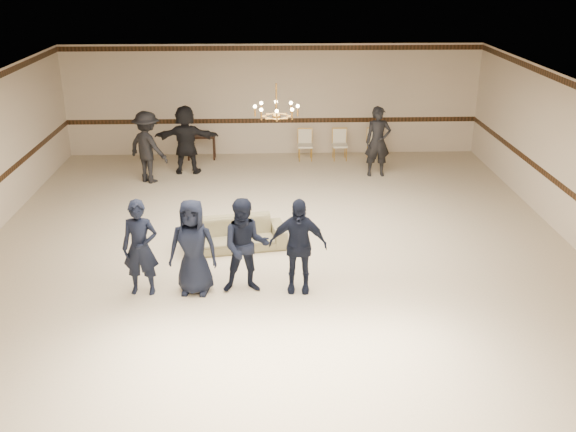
% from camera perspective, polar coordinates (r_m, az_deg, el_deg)
% --- Properties ---
extents(room, '(12.01, 14.01, 3.21)m').
position_cam_1_polar(room, '(12.01, -0.92, 3.40)').
color(room, beige).
rests_on(room, ground).
extents(chair_rail, '(12.00, 0.02, 0.14)m').
position_cam_1_polar(chair_rail, '(18.89, -1.36, 8.54)').
color(chair_rail, '#3B2111').
rests_on(chair_rail, wall_back).
extents(crown_molding, '(12.00, 0.02, 0.14)m').
position_cam_1_polar(crown_molding, '(18.50, -1.42, 14.81)').
color(crown_molding, '#3B2111').
rests_on(crown_molding, wall_back).
extents(chandelier, '(0.94, 0.94, 0.89)m').
position_cam_1_polar(chandelier, '(12.64, -1.05, 10.36)').
color(chandelier, '#B07F38').
rests_on(chandelier, ceiling).
extents(boy_a, '(0.65, 0.45, 1.72)m').
position_cam_1_polar(boy_a, '(11.18, -13.09, -2.80)').
color(boy_a, black).
rests_on(boy_a, floor).
extents(boy_b, '(0.90, 0.64, 1.72)m').
position_cam_1_polar(boy_b, '(11.04, -8.50, -2.77)').
color(boy_b, black).
rests_on(boy_b, floor).
extents(boy_c, '(0.86, 0.68, 1.72)m').
position_cam_1_polar(boy_c, '(10.97, -3.82, -2.72)').
color(boy_c, black).
rests_on(boy_c, floor).
extents(boy_d, '(1.04, 0.51, 1.72)m').
position_cam_1_polar(boy_d, '(10.97, 0.89, -2.66)').
color(boy_d, black).
rests_on(boy_d, floor).
extents(settee, '(2.14, 1.14, 0.59)m').
position_cam_1_polar(settee, '(12.85, -4.80, -1.62)').
color(settee, '#827C56').
rests_on(settee, floor).
extents(adult_left, '(1.38, 1.26, 1.86)m').
position_cam_1_polar(adult_left, '(16.82, -12.45, 6.05)').
color(adult_left, black).
rests_on(adult_left, floor).
extents(adult_mid, '(1.73, 0.56, 1.86)m').
position_cam_1_polar(adult_mid, '(17.35, -9.12, 6.78)').
color(adult_mid, black).
rests_on(adult_mid, floor).
extents(adult_right, '(0.69, 0.47, 1.86)m').
position_cam_1_polar(adult_right, '(17.09, 8.05, 6.61)').
color(adult_right, black).
rests_on(adult_right, floor).
extents(banquet_chair_left, '(0.44, 0.44, 0.87)m').
position_cam_1_polar(banquet_chair_left, '(18.40, 1.56, 6.35)').
color(banquet_chair_left, '#EBE2C5').
rests_on(banquet_chair_left, floor).
extents(banquet_chair_mid, '(0.42, 0.42, 0.87)m').
position_cam_1_polar(banquet_chair_mid, '(18.49, 4.67, 6.36)').
color(banquet_chair_mid, '#EBE2C5').
rests_on(banquet_chair_mid, floor).
extents(banquet_chair_right, '(0.45, 0.45, 0.87)m').
position_cam_1_polar(banquet_chair_right, '(18.63, 7.75, 6.36)').
color(banquet_chair_right, '#EBE2C5').
rests_on(banquet_chair_right, floor).
extents(console_table, '(0.84, 0.37, 0.70)m').
position_cam_1_polar(console_table, '(18.68, -7.76, 6.11)').
color(console_table, black).
rests_on(console_table, floor).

